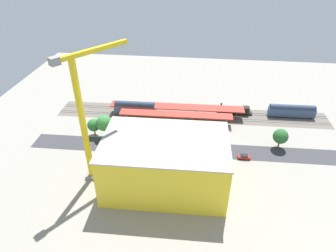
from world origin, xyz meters
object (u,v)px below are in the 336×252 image
platform_canopy_far (177,107)px  parked_car_0 (244,157)px  freight_coach_far (135,108)px  passenger_coach (292,111)px  parked_car_3 (178,152)px  platform_canopy_near (176,114)px  street_tree_0 (104,123)px  street_tree_2 (94,125)px  street_tree_4 (281,136)px  tower_crane (85,111)px  parked_car_2 (200,154)px  traffic_light (116,142)px  construction_building (165,164)px  street_tree_3 (192,130)px  parked_car_1 (224,156)px  box_truck_1 (165,148)px  box_truck_0 (150,146)px  locomotive (235,110)px  street_tree_1 (206,130)px

platform_canopy_far → parked_car_0: platform_canopy_far is taller
platform_canopy_far → freight_coach_far: bearing=4.6°
passenger_coach → parked_car_3: 55.64m
platform_canopy_near → street_tree_0: 29.23m
street_tree_2 → street_tree_4: 69.80m
freight_coach_far → tower_crane: size_ratio=0.43×
passenger_coach → parked_car_2: passenger_coach is taller
passenger_coach → traffic_light: size_ratio=2.86×
street_tree_4 → construction_building: bearing=31.2°
freight_coach_far → construction_building: construction_building is taller
street_tree_2 → parked_car_3: bearing=166.1°
parked_car_3 → street_tree_3: (-4.32, -8.17, 4.50)m
platform_canopy_near → parked_car_0: bearing=141.1°
freight_coach_far → tower_crane: 44.95m
parked_car_1 → freight_coach_far: bearing=-35.3°
passenger_coach → tower_crane: 87.42m
parked_car_2 → tower_crane: size_ratio=0.10×
platform_canopy_near → passenger_coach: 50.06m
parked_car_0 → parked_car_1: parked_car_0 is taller
platform_canopy_far → construction_building: bearing=90.5°
platform_canopy_near → parked_car_0: platform_canopy_near is taller
platform_canopy_far → freight_coach_far: (18.03, 1.45, -0.81)m
passenger_coach → box_truck_1: 59.44m
parked_car_0 → street_tree_4: size_ratio=0.57×
tower_crane → street_tree_2: 30.39m
passenger_coach → street_tree_3: street_tree_3 is taller
platform_canopy_far → tower_crane: bearing=61.1°
street_tree_3 → street_tree_4: size_ratio=1.08×
box_truck_0 → street_tree_4: 47.36m
box_truck_1 → traffic_light: traffic_light is taller
construction_building → box_truck_0: (7.70, -16.91, -6.30)m
parked_car_3 → street_tree_2: (33.51, -8.27, 3.75)m
parked_car_1 → box_truck_0: bearing=-3.6°
parked_car_2 → construction_building: construction_building is taller
freight_coach_far → construction_building: bearing=113.9°
platform_canopy_far → tower_crane: tower_crane is taller
locomotive → tower_crane: size_ratio=0.37×
freight_coach_far → parked_car_2: (-28.71, 26.03, -2.54)m
platform_canopy_far → parked_car_0: bearing=133.7°
freight_coach_far → street_tree_2: size_ratio=2.55×
tower_crane → street_tree_1: 46.02m
parked_car_2 → construction_building: bearing=56.3°
street_tree_2 → passenger_coach: bearing=-163.9°
locomotive → parked_car_3: (22.16, 31.23, -1.00)m
platform_canopy_near → freight_coach_far: freight_coach_far is taller
box_truck_1 → platform_canopy_near: bearing=-95.0°
passenger_coach → freight_coach_far: (67.16, 5.48, 0.28)m
box_truck_0 → street_tree_0: 20.18m
box_truck_0 → passenger_coach: bearing=-152.0°
locomotive → tower_crane: (48.04, 45.27, 21.93)m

